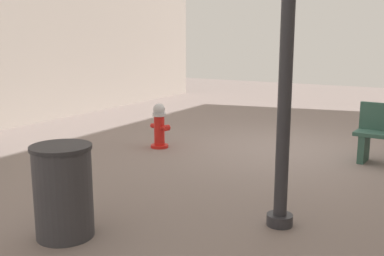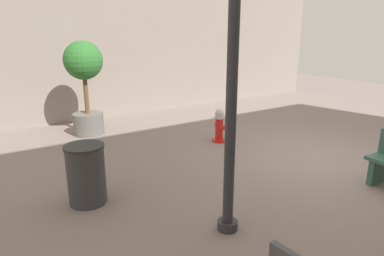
% 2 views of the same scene
% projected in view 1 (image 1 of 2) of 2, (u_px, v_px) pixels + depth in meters
% --- Properties ---
extents(ground_plane, '(23.40, 23.40, 0.00)m').
position_uv_depth(ground_plane, '(287.00, 149.00, 8.07)').
color(ground_plane, gray).
extents(fire_hydrant, '(0.42, 0.39, 0.81)m').
position_uv_depth(fire_hydrant, '(160.00, 126.00, 8.14)').
color(fire_hydrant, red).
rests_on(fire_hydrant, ground_plane).
extents(trash_bin, '(0.60, 0.60, 0.94)m').
position_uv_depth(trash_bin, '(63.00, 191.00, 4.46)').
color(trash_bin, '#38383D').
rests_on(trash_bin, ground_plane).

